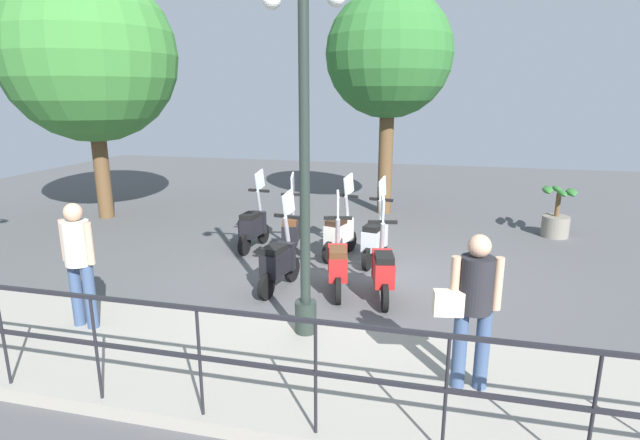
{
  "coord_description": "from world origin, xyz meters",
  "views": [
    {
      "loc": [
        -7.83,
        -1.45,
        3.02
      ],
      "look_at": [
        0.2,
        0.5,
        0.9
      ],
      "focal_mm": 28.0,
      "sensor_mm": 36.0,
      "label": 1
    }
  ],
  "objects_px": {
    "tree_distant": "(389,55)",
    "scooter_near_1": "(338,263)",
    "scooter_far_1": "(340,232)",
    "scooter_near_2": "(279,261)",
    "scooter_far_3": "(254,225)",
    "pedestrian_with_bag": "(473,301)",
    "potted_palm": "(556,216)",
    "pedestrian_distant": "(78,256)",
    "tree_large": "(89,56)",
    "scooter_far_0": "(375,238)",
    "lamp_post_near": "(305,178)",
    "scooter_far_2": "(291,231)",
    "scooter_near_0": "(383,269)"
  },
  "relations": [
    {
      "from": "tree_large",
      "to": "potted_palm",
      "type": "height_order",
      "value": "tree_large"
    },
    {
      "from": "scooter_near_0",
      "to": "lamp_post_near",
      "type": "bearing_deg",
      "value": 142.11
    },
    {
      "from": "tree_distant",
      "to": "scooter_far_2",
      "type": "distance_m",
      "value": 5.36
    },
    {
      "from": "tree_large",
      "to": "scooter_far_3",
      "type": "bearing_deg",
      "value": -109.34
    },
    {
      "from": "tree_distant",
      "to": "scooter_near_2",
      "type": "xyz_separation_m",
      "value": [
        -5.61,
        0.99,
        -3.4
      ]
    },
    {
      "from": "tree_distant",
      "to": "scooter_far_1",
      "type": "relative_size",
      "value": 3.53
    },
    {
      "from": "tree_distant",
      "to": "scooter_far_0",
      "type": "bearing_deg",
      "value": -175.76
    },
    {
      "from": "scooter_near_1",
      "to": "tree_large",
      "type": "bearing_deg",
      "value": 49.94
    },
    {
      "from": "scooter_far_0",
      "to": "tree_distant",
      "type": "bearing_deg",
      "value": 15.33
    },
    {
      "from": "pedestrian_distant",
      "to": "scooter_near_0",
      "type": "xyz_separation_m",
      "value": [
        2.06,
        -3.5,
        -0.6
      ]
    },
    {
      "from": "potted_palm",
      "to": "scooter_far_2",
      "type": "xyz_separation_m",
      "value": [
        -2.59,
        5.14,
        0.04
      ]
    },
    {
      "from": "pedestrian_with_bag",
      "to": "scooter_far_0",
      "type": "bearing_deg",
      "value": 10.44
    },
    {
      "from": "pedestrian_with_bag",
      "to": "scooter_near_0",
      "type": "relative_size",
      "value": 1.03
    },
    {
      "from": "potted_palm",
      "to": "scooter_near_0",
      "type": "distance_m",
      "value": 5.34
    },
    {
      "from": "scooter_near_2",
      "to": "scooter_far_3",
      "type": "xyz_separation_m",
      "value": [
        1.9,
        1.15,
        0.0
      ]
    },
    {
      "from": "pedestrian_distant",
      "to": "scooter_near_2",
      "type": "height_order",
      "value": "pedestrian_distant"
    },
    {
      "from": "scooter_far_0",
      "to": "scooter_near_1",
      "type": "bearing_deg",
      "value": 177.31
    },
    {
      "from": "tree_distant",
      "to": "scooter_near_1",
      "type": "distance_m",
      "value": 6.48
    },
    {
      "from": "potted_palm",
      "to": "scooter_near_2",
      "type": "height_order",
      "value": "scooter_near_2"
    },
    {
      "from": "tree_distant",
      "to": "potted_palm",
      "type": "distance_m",
      "value": 5.32
    },
    {
      "from": "tree_large",
      "to": "potted_palm",
      "type": "relative_size",
      "value": 5.5
    },
    {
      "from": "scooter_near_2",
      "to": "scooter_far_3",
      "type": "bearing_deg",
      "value": 42.12
    },
    {
      "from": "potted_palm",
      "to": "scooter_near_2",
      "type": "distance_m",
      "value": 6.44
    },
    {
      "from": "scooter_far_2",
      "to": "scooter_far_3",
      "type": "xyz_separation_m",
      "value": [
        0.22,
        0.84,
        0.0
      ]
    },
    {
      "from": "pedestrian_distant",
      "to": "scooter_near_0",
      "type": "relative_size",
      "value": 1.03
    },
    {
      "from": "lamp_post_near",
      "to": "scooter_near_1",
      "type": "height_order",
      "value": "lamp_post_near"
    },
    {
      "from": "scooter_far_3",
      "to": "lamp_post_near",
      "type": "bearing_deg",
      "value": -144.01
    },
    {
      "from": "scooter_near_1",
      "to": "scooter_far_2",
      "type": "xyz_separation_m",
      "value": [
        1.58,
        1.22,
        0.0
      ]
    },
    {
      "from": "lamp_post_near",
      "to": "scooter_far_0",
      "type": "distance_m",
      "value": 3.57
    },
    {
      "from": "lamp_post_near",
      "to": "potted_palm",
      "type": "xyz_separation_m",
      "value": [
        5.82,
        -3.97,
        -1.62
      ]
    },
    {
      "from": "potted_palm",
      "to": "scooter_far_2",
      "type": "bearing_deg",
      "value": 116.79
    },
    {
      "from": "lamp_post_near",
      "to": "pedestrian_with_bag",
      "type": "relative_size",
      "value": 2.72
    },
    {
      "from": "scooter_near_2",
      "to": "scooter_far_3",
      "type": "height_order",
      "value": "same"
    },
    {
      "from": "scooter_far_0",
      "to": "scooter_far_1",
      "type": "height_order",
      "value": "same"
    },
    {
      "from": "pedestrian_with_bag",
      "to": "potted_palm",
      "type": "xyz_separation_m",
      "value": [
        6.59,
        -2.1,
        -0.63
      ]
    },
    {
      "from": "scooter_near_2",
      "to": "tree_distant",
      "type": "bearing_deg",
      "value": 0.84
    },
    {
      "from": "tree_distant",
      "to": "scooter_far_3",
      "type": "height_order",
      "value": "tree_distant"
    },
    {
      "from": "scooter_far_3",
      "to": "scooter_far_1",
      "type": "bearing_deg",
      "value": -86.66
    },
    {
      "from": "tree_distant",
      "to": "scooter_far_2",
      "type": "relative_size",
      "value": 3.53
    },
    {
      "from": "potted_palm",
      "to": "scooter_near_2",
      "type": "relative_size",
      "value": 0.69
    },
    {
      "from": "pedestrian_distant",
      "to": "tree_large",
      "type": "bearing_deg",
      "value": -138.22
    },
    {
      "from": "pedestrian_distant",
      "to": "tree_large",
      "type": "distance_m",
      "value": 7.26
    },
    {
      "from": "potted_palm",
      "to": "scooter_far_1",
      "type": "xyz_separation_m",
      "value": [
        -2.44,
        4.23,
        0.04
      ]
    },
    {
      "from": "scooter_far_1",
      "to": "tree_large",
      "type": "bearing_deg",
      "value": 92.24
    },
    {
      "from": "tree_distant",
      "to": "scooter_far_3",
      "type": "distance_m",
      "value": 5.47
    },
    {
      "from": "tree_distant",
      "to": "potted_palm",
      "type": "relative_size",
      "value": 5.13
    },
    {
      "from": "scooter_near_2",
      "to": "tree_large",
      "type": "bearing_deg",
      "value": 69.27
    },
    {
      "from": "potted_palm",
      "to": "scooter_near_2",
      "type": "bearing_deg",
      "value": 131.49
    },
    {
      "from": "pedestrian_with_bag",
      "to": "scooter_near_1",
      "type": "bearing_deg",
      "value": 27.25
    },
    {
      "from": "scooter_near_2",
      "to": "scooter_far_2",
      "type": "bearing_deg",
      "value": 21.35
    }
  ]
}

